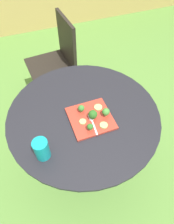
# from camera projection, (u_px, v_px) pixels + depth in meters

# --- Properties ---
(ground_plane) EXTENTS (12.00, 12.00, 0.00)m
(ground_plane) POSITION_uv_depth(u_px,v_px,m) (85.00, 163.00, 1.86)
(ground_plane) COLOR #568438
(patio_table) EXTENTS (0.97, 0.97, 0.74)m
(patio_table) POSITION_uv_depth(u_px,v_px,m) (84.00, 134.00, 1.47)
(patio_table) COLOR black
(patio_table) RESTS_ON ground_plane
(patio_chair) EXTENTS (0.47, 0.47, 0.90)m
(patio_chair) POSITION_uv_depth(u_px,v_px,m) (58.00, 57.00, 2.02)
(patio_chair) COLOR black
(patio_chair) RESTS_ON ground_plane
(salad_plate) EXTENTS (0.26, 0.26, 0.01)m
(salad_plate) POSITION_uv_depth(u_px,v_px,m) (91.00, 118.00, 1.25)
(salad_plate) COLOR #AD3323
(salad_plate) RESTS_ON patio_table
(drinking_glass) EXTENTS (0.08, 0.08, 0.13)m
(drinking_glass) POSITION_uv_depth(u_px,v_px,m) (42.00, 150.00, 1.05)
(drinking_glass) COLOR #0F8C93
(drinking_glass) RESTS_ON patio_table
(fork) EXTENTS (0.03, 0.15, 0.00)m
(fork) POSITION_uv_depth(u_px,v_px,m) (93.00, 122.00, 1.21)
(fork) COLOR silver
(fork) RESTS_ON salad_plate
(broccoli_floret_0) EXTENTS (0.05, 0.05, 0.06)m
(broccoli_floret_0) POSITION_uv_depth(u_px,v_px,m) (106.00, 112.00, 1.22)
(broccoli_floret_0) COLOR #99B770
(broccoli_floret_0) RESTS_ON salad_plate
(broccoli_floret_1) EXTENTS (0.06, 0.06, 0.06)m
(broccoli_floret_1) POSITION_uv_depth(u_px,v_px,m) (93.00, 114.00, 1.21)
(broccoli_floret_1) COLOR #99B770
(broccoli_floret_1) RESTS_ON salad_plate
(broccoli_floret_2) EXTENTS (0.04, 0.04, 0.05)m
(broccoli_floret_2) POSITION_uv_depth(u_px,v_px,m) (90.00, 127.00, 1.16)
(broccoli_floret_2) COLOR #99B770
(broccoli_floret_2) RESTS_ON salad_plate
(broccoli_floret_3) EXTENTS (0.04, 0.04, 0.05)m
(broccoli_floret_3) POSITION_uv_depth(u_px,v_px,m) (81.00, 108.00, 1.25)
(broccoli_floret_3) COLOR #99B770
(broccoli_floret_3) RESTS_ON salad_plate
(cucumber_slice_0) EXTENTS (0.05, 0.05, 0.01)m
(cucumber_slice_0) POSITION_uv_depth(u_px,v_px,m) (98.00, 107.00, 1.29)
(cucumber_slice_0) COLOR #8EB766
(cucumber_slice_0) RESTS_ON salad_plate
(cucumber_slice_1) EXTENTS (0.04, 0.04, 0.01)m
(cucumber_slice_1) POSITION_uv_depth(u_px,v_px,m) (83.00, 122.00, 1.22)
(cucumber_slice_1) COLOR #8EB766
(cucumber_slice_1) RESTS_ON salad_plate
(cucumber_slice_2) EXTENTS (0.05, 0.05, 0.01)m
(cucumber_slice_2) POSITION_uv_depth(u_px,v_px,m) (104.00, 125.00, 1.20)
(cucumber_slice_2) COLOR #8EB766
(cucumber_slice_2) RESTS_ON salad_plate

